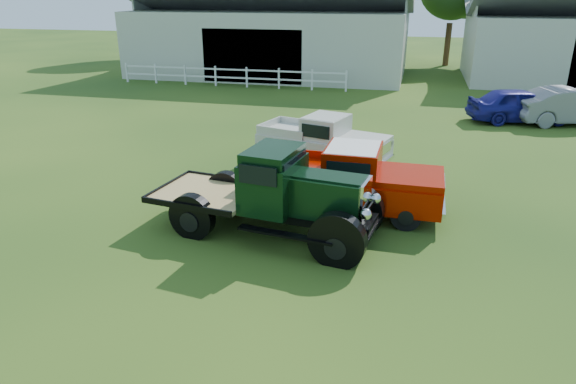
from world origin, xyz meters
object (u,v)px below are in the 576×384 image
(vintage_flatbed, at_px, (269,192))
(misc_car_grey, at_px, (572,106))
(misc_car_blue, at_px, (520,105))
(white_pickup, at_px, (323,141))
(red_pickup, at_px, (348,179))

(vintage_flatbed, relative_size, misc_car_grey, 1.14)
(vintage_flatbed, xyz_separation_m, misc_car_grey, (9.74, 13.58, -0.29))
(misc_car_blue, bearing_deg, white_pickup, 123.10)
(red_pickup, xyz_separation_m, misc_car_blue, (6.03, 11.68, -0.15))
(white_pickup, distance_m, misc_car_blue, 10.86)
(red_pickup, xyz_separation_m, white_pickup, (-1.33, 3.69, -0.08))
(red_pickup, height_order, white_pickup, red_pickup)
(misc_car_blue, bearing_deg, red_pickup, 138.43)
(vintage_flatbed, relative_size, white_pickup, 1.21)
(white_pickup, distance_m, misc_car_grey, 12.44)
(vintage_flatbed, height_order, misc_car_blue, vintage_flatbed)
(misc_car_blue, bearing_deg, misc_car_grey, -101.59)
(misc_car_blue, xyz_separation_m, misc_car_grey, (2.09, 0.10, 0.03))
(vintage_flatbed, bearing_deg, misc_car_blue, 68.43)
(red_pickup, bearing_deg, misc_car_blue, 63.68)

